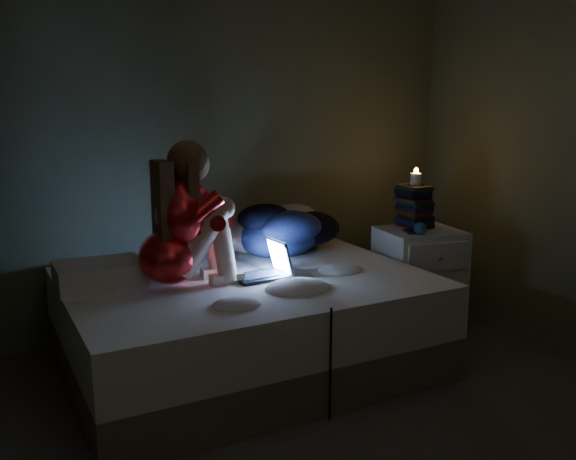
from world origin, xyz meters
TOP-DOWN VIEW (x-y plane):
  - floor at (0.00, 0.00)m, footprint 3.60×3.80m
  - wall_back at (0.00, 1.91)m, footprint 3.60×0.02m
  - bed at (-0.17, 1.10)m, footprint 1.95×1.46m
  - pillow at (-0.93, 1.29)m, footprint 0.45×0.32m
  - woman at (-0.61, 1.10)m, footprint 0.49×0.33m
  - laptop at (-0.11, 1.03)m, footprint 0.32×0.24m
  - clothes_pile at (0.24, 1.50)m, footprint 0.67×0.58m
  - nightstand at (1.13, 1.16)m, footprint 0.57×0.52m
  - book_stack at (1.14, 1.24)m, footprint 0.19×0.25m
  - candle at (1.14, 1.24)m, footprint 0.07×0.07m
  - phone at (1.03, 1.10)m, footprint 0.10×0.15m
  - blue_orb at (1.05, 1.03)m, footprint 0.08×0.08m

SIDE VIEW (x-z plane):
  - floor at x=0.00m, z-range -0.02..0.00m
  - bed at x=-0.17m, z-range 0.00..0.54m
  - nightstand at x=1.13m, z-range 0.00..0.67m
  - pillow at x=-0.93m, z-range 0.54..0.67m
  - laptop at x=-0.11m, z-range 0.54..0.75m
  - phone at x=1.03m, z-range 0.67..0.68m
  - blue_orb at x=1.05m, z-range 0.67..0.75m
  - clothes_pile at x=0.24m, z-range 0.54..0.88m
  - book_stack at x=1.14m, z-range 0.67..0.99m
  - woman at x=-0.61m, z-range 0.54..1.31m
  - candle at x=1.14m, z-range 0.99..1.07m
  - wall_back at x=0.00m, z-range 0.00..2.60m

